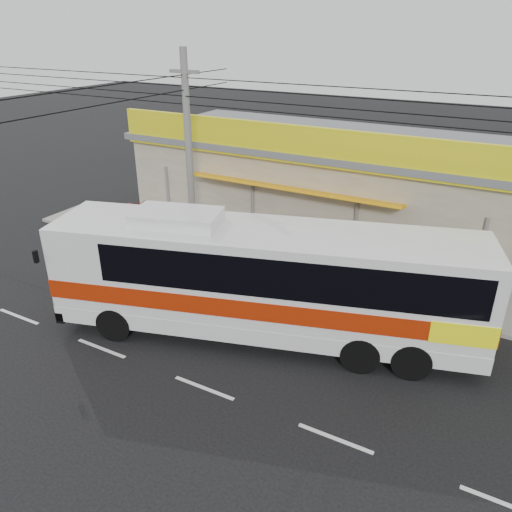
{
  "coord_description": "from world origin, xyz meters",
  "views": [
    {
      "loc": [
        6.8,
        -11.76,
        9.55
      ],
      "look_at": [
        -0.77,
        2.0,
        2.19
      ],
      "focal_mm": 35.0,
      "sensor_mm": 36.0,
      "label": 1
    }
  ],
  "objects": [
    {
      "name": "coach_bus",
      "position": [
        0.44,
        0.81,
        2.25
      ],
      "size": [
        13.88,
        6.65,
        4.2
      ],
      "rotation": [
        0.0,
        0.0,
        0.29
      ],
      "color": "silver",
      "rests_on": "ground"
    },
    {
      "name": "sidewalk",
      "position": [
        0.0,
        6.0,
        0.07
      ],
      "size": [
        30.0,
        3.2,
        0.15
      ],
      "primitive_type": "cube",
      "color": "gray",
      "rests_on": "ground"
    },
    {
      "name": "storefront_building",
      "position": [
        -0.01,
        11.54,
        2.3
      ],
      "size": [
        22.6,
        9.2,
        5.7
      ],
      "color": "gray",
      "rests_on": "ground"
    },
    {
      "name": "motorbike_dark",
      "position": [
        -5.4,
        6.59,
        0.66
      ],
      "size": [
        1.76,
        0.95,
        1.02
      ],
      "primitive_type": "imported",
      "rotation": [
        0.0,
        0.0,
        1.28
      ],
      "color": "black",
      "rests_on": "sidewalk"
    },
    {
      "name": "lane_markings",
      "position": [
        0.0,
        -2.5,
        0.0
      ],
      "size": [
        50.0,
        0.12,
        0.01
      ],
      "primitive_type": null,
      "color": "silver",
      "rests_on": "ground"
    },
    {
      "name": "utility_pole",
      "position": [
        -5.18,
        4.42,
        7.22
      ],
      "size": [
        34.0,
        14.0,
        8.76
      ],
      "color": "slate",
      "rests_on": "ground"
    },
    {
      "name": "ground",
      "position": [
        0.0,
        0.0,
        0.0
      ],
      "size": [
        120.0,
        120.0,
        0.0
      ],
      "primitive_type": "plane",
      "color": "black",
      "rests_on": "ground"
    },
    {
      "name": "motorbike_red",
      "position": [
        -10.62,
        6.75,
        0.71
      ],
      "size": [
        2.23,
        1.09,
        1.12
      ],
      "primitive_type": "imported",
      "rotation": [
        0.0,
        0.0,
        1.4
      ],
      "color": "maroon",
      "rests_on": "sidewalk"
    }
  ]
}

